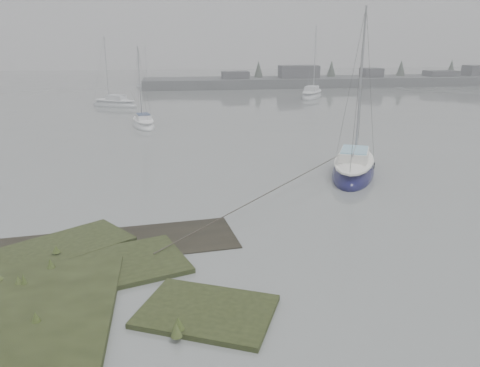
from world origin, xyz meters
name	(u,v)px	position (x,y,z in m)	size (l,w,h in m)	color
ground	(173,123)	(0.00, 30.00, 0.00)	(160.00, 160.00, 0.00)	slate
far_shoreline	(338,80)	(26.84, 61.90, 0.85)	(60.00, 8.00, 4.15)	#4C4F51
sailboat_main	(353,169)	(9.61, 11.99, 0.29)	(4.90, 7.01, 9.48)	#0C0C3B
sailboat_white	(143,124)	(-2.48, 28.86, 0.22)	(2.66, 5.30, 7.15)	white
sailboat_far_a	(115,104)	(-6.21, 42.27, 0.25)	(5.90, 4.56, 8.10)	#AEB4B8
sailboat_far_b	(312,95)	(17.95, 47.03, 0.29)	(5.20, 6.96, 9.50)	#A7ABB2
sailboat_far_c	(152,86)	(-2.81, 63.92, 0.22)	(5.24, 2.86, 7.04)	silver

